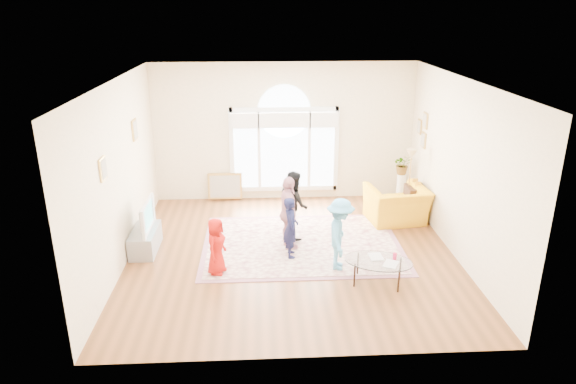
{
  "coord_description": "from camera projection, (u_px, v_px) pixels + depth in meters",
  "views": [
    {
      "loc": [
        -0.54,
        -8.58,
        4.37
      ],
      "look_at": [
        -0.06,
        0.3,
        1.12
      ],
      "focal_mm": 32.0,
      "sensor_mm": 36.0,
      "label": 1
    }
  ],
  "objects": [
    {
      "name": "room_shell",
      "position": [
        285.0,
        136.0,
        11.7
      ],
      "size": [
        6.0,
        6.0,
        6.0
      ],
      "color": "beige",
      "rests_on": "ground"
    },
    {
      "name": "television",
      "position": [
        143.0,
        216.0,
        9.48
      ],
      "size": [
        0.16,
        0.97,
        0.56
      ],
      "color": "black",
      "rests_on": "tv_console"
    },
    {
      "name": "rug_border",
      "position": [
        302.0,
        244.0,
        9.95
      ],
      "size": [
        3.8,
        2.8,
        0.01
      ],
      "primitive_type": "cube",
      "color": "#925B6A",
      "rests_on": "ground"
    },
    {
      "name": "potted_plant",
      "position": [
        403.0,
        164.0,
        11.75
      ],
      "size": [
        0.43,
        0.38,
        0.47
      ],
      "primitive_type": "imported",
      "rotation": [
        0.0,
        0.0,
        0.04
      ],
      "color": "#33722D",
      "rests_on": "plant_pedestal"
    },
    {
      "name": "armchair",
      "position": [
        397.0,
        205.0,
        10.87
      ],
      "size": [
        1.33,
        1.2,
        0.77
      ],
      "primitive_type": "imported",
      "rotation": [
        0.0,
        0.0,
        3.29
      ],
      "color": "gold",
      "rests_on": "ground"
    },
    {
      "name": "coffee_table",
      "position": [
        378.0,
        262.0,
        8.44
      ],
      "size": [
        1.28,
        1.02,
        0.54
      ],
      "rotation": [
        0.0,
        0.0,
        -0.31
      ],
      "color": "silver",
      "rests_on": "ground"
    },
    {
      "name": "side_cabinet",
      "position": [
        415.0,
        202.0,
        11.14
      ],
      "size": [
        0.4,
        0.5,
        0.7
      ],
      "primitive_type": "cube",
      "color": "black",
      "rests_on": "ground"
    },
    {
      "name": "area_rug",
      "position": [
        302.0,
        244.0,
        9.95
      ],
      "size": [
        3.6,
        2.6,
        0.02
      ],
      "primitive_type": "cube",
      "color": "beige",
      "rests_on": "ground"
    },
    {
      "name": "plant_pedestal",
      "position": [
        401.0,
        188.0,
        11.95
      ],
      "size": [
        0.2,
        0.2,
        0.7
      ],
      "primitive_type": "cylinder",
      "color": "white",
      "rests_on": "ground"
    },
    {
      "name": "child_navy",
      "position": [
        291.0,
        227.0,
        9.28
      ],
      "size": [
        0.29,
        0.43,
        1.14
      ],
      "primitive_type": "imported",
      "rotation": [
        0.0,
        0.0,
        1.61
      ],
      "color": "#14173A",
      "rests_on": "area_rug"
    },
    {
      "name": "child_black",
      "position": [
        294.0,
        204.0,
        10.04
      ],
      "size": [
        0.65,
        0.76,
        1.35
      ],
      "primitive_type": "imported",
      "rotation": [
        0.0,
        0.0,
        1.81
      ],
      "color": "black",
      "rests_on": "area_rug"
    },
    {
      "name": "floor_lamp",
      "position": [
        411.0,
        159.0,
        10.91
      ],
      "size": [
        0.29,
        0.29,
        1.51
      ],
      "color": "black",
      "rests_on": "ground"
    },
    {
      "name": "child_red",
      "position": [
        216.0,
        246.0,
        8.71
      ],
      "size": [
        0.46,
        0.56,
        1.0
      ],
      "primitive_type": "imported",
      "rotation": [
        0.0,
        0.0,
        1.24
      ],
      "color": "#B7130D",
      "rests_on": "area_rug"
    },
    {
      "name": "ground",
      "position": [
        292.0,
        254.0,
        9.58
      ],
      "size": [
        6.0,
        6.0,
        0.0
      ],
      "primitive_type": "plane",
      "color": "brown",
      "rests_on": "ground"
    },
    {
      "name": "tv_console",
      "position": [
        145.0,
        240.0,
        9.65
      ],
      "size": [
        0.45,
        1.0,
        0.42
      ],
      "primitive_type": "cube",
      "color": "gray",
      "rests_on": "ground"
    },
    {
      "name": "leaning_picture",
      "position": [
        226.0,
        200.0,
        12.22
      ],
      "size": [
        0.8,
        0.14,
        0.62
      ],
      "primitive_type": "cube",
      "rotation": [
        -0.14,
        0.0,
        0.0
      ],
      "color": "tan",
      "rests_on": "ground"
    },
    {
      "name": "child_blue",
      "position": [
        340.0,
        234.0,
        8.82
      ],
      "size": [
        0.61,
        0.9,
        1.28
      ],
      "primitive_type": "imported",
      "rotation": [
        0.0,
        0.0,
        1.4
      ],
      "color": "#53A7D8",
      "rests_on": "area_rug"
    },
    {
      "name": "child_pink",
      "position": [
        289.0,
        213.0,
        9.57
      ],
      "size": [
        0.46,
        0.86,
        1.4
      ],
      "primitive_type": "imported",
      "rotation": [
        0.0,
        0.0,
        1.72
      ],
      "color": "pink",
      "rests_on": "area_rug"
    }
  ]
}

